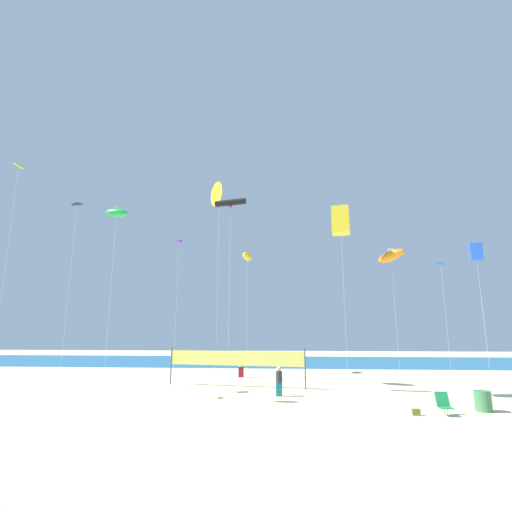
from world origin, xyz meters
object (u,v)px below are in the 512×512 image
at_px(kite_blue_diamond, 441,265).
at_px(kite_black_diamond, 77,205).
at_px(kite_yellow_delta, 219,195).
at_px(kite_violet_diamond, 179,243).
at_px(kite_yellow_inflatable, 247,257).
at_px(kite_orange_inflatable, 391,256).
at_px(kite_blue_box, 476,252).
at_px(kite_lime_diamond, 19,169).
at_px(beachgoer_charcoal_shirt, 279,380).
at_px(folding_beach_chair, 444,403).
at_px(volleyball_net, 235,360).
at_px(kite_yellow_box, 341,221).
at_px(beachgoer_sage_shirt, 241,365).
at_px(kite_green_inflatable, 117,213).
at_px(kite_black_tube, 230,203).
at_px(beach_handbag, 416,412).
at_px(trash_barrel, 483,401).

distance_m(kite_blue_diamond, kite_black_diamond, 23.48).
height_order(kite_yellow_delta, kite_violet_diamond, kite_yellow_delta).
distance_m(kite_yellow_inflatable, kite_orange_inflatable, 14.93).
distance_m(kite_blue_box, kite_violet_diamond, 20.70).
relative_size(kite_lime_diamond, kite_blue_diamond, 1.63).
relative_size(beachgoer_charcoal_shirt, kite_black_diamond, 0.13).
bearing_deg(kite_violet_diamond, folding_beach_chair, -38.92).
height_order(folding_beach_chair, volleyball_net, volleyball_net).
distance_m(kite_violet_diamond, kite_yellow_box, 14.05).
xyz_separation_m(beachgoer_sage_shirt, kite_orange_inflatable, (9.67, -7.87, 6.74)).
distance_m(kite_green_inflatable, kite_black_diamond, 5.05).
bearing_deg(kite_black_diamond, beachgoer_charcoal_shirt, -0.53).
bearing_deg(kite_green_inflatable, kite_blue_diamond, 19.41).
height_order(kite_black_tube, kite_yellow_box, kite_black_tube).
height_order(beachgoer_sage_shirt, kite_yellow_inflatable, kite_yellow_inflatable).
bearing_deg(kite_yellow_box, kite_lime_diamond, -172.83).
distance_m(kite_green_inflatable, kite_blue_diamond, 20.18).
bearing_deg(beach_handbag, kite_black_diamond, 166.03).
xyz_separation_m(kite_black_tube, kite_green_inflatable, (-5.46, -3.97, -1.80)).
xyz_separation_m(kite_yellow_box, kite_orange_inflatable, (2.90, 0.69, -1.99)).
bearing_deg(folding_beach_chair, trash_barrel, 54.06).
xyz_separation_m(kite_green_inflatable, kite_blue_diamond, (18.96, 6.68, -1.86)).
bearing_deg(kite_yellow_delta, kite_yellow_inflatable, 81.17).
height_order(volleyball_net, beach_handbag, volleyball_net).
height_order(kite_lime_diamond, kite_yellow_box, kite_lime_diamond).
bearing_deg(volleyball_net, trash_barrel, -29.98).
bearing_deg(kite_yellow_delta, kite_orange_inflatable, -17.59).
relative_size(folding_beach_chair, kite_lime_diamond, 0.07).
relative_size(kite_lime_diamond, kite_yellow_inflatable, 1.22).
relative_size(kite_black_tube, kite_blue_box, 1.49).
relative_size(folding_beach_chair, kite_yellow_delta, 0.06).
relative_size(kite_green_inflatable, kite_orange_inflatable, 1.21).
xyz_separation_m(folding_beach_chair, kite_black_diamond, (-19.21, 4.35, 10.55)).
distance_m(beachgoer_charcoal_shirt, kite_blue_box, 12.09).
relative_size(folding_beach_chair, volleyball_net, 0.10).
bearing_deg(beach_handbag, kite_blue_diamond, 59.95).
bearing_deg(kite_black_diamond, kite_blue_diamond, 9.71).
xyz_separation_m(beachgoer_charcoal_shirt, volleyball_net, (-2.85, 3.41, 0.83)).
bearing_deg(trash_barrel, kite_blue_box, 54.16).
bearing_deg(volleyball_net, kite_yellow_delta, 147.63).
bearing_deg(beach_handbag, kite_orange_inflatable, 80.38).
relative_size(kite_violet_diamond, kite_blue_diamond, 1.36).
bearing_deg(kite_blue_box, kite_black_tube, 167.68).
relative_size(beachgoer_sage_shirt, kite_black_tube, 0.15).
height_order(beachgoer_sage_shirt, kite_yellow_delta, kite_yellow_delta).
relative_size(folding_beach_chair, trash_barrel, 1.05).
bearing_deg(kite_yellow_inflatable, beachgoer_charcoal_shirt, -75.87).
bearing_deg(kite_yellow_inflatable, kite_lime_diamond, -129.41).
bearing_deg(kite_blue_diamond, kite_lime_diamond, -166.27).
relative_size(trash_barrel, kite_lime_diamond, 0.07).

